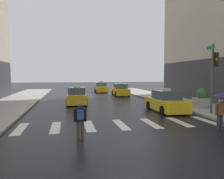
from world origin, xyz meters
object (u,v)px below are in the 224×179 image
(taxi_lead, at_px, (166,102))
(pedestrian_with_umbrella, at_px, (222,101))
(traffic_light_pole, at_px, (214,69))
(taxi_fourth, at_px, (101,88))
(taxi_second, at_px, (77,97))
(taxi_third, at_px, (120,90))
(pedestrian_with_backpack, at_px, (80,118))
(planter_near_corner, at_px, (202,99))

(taxi_lead, xyz_separation_m, pedestrian_with_umbrella, (0.16, -6.13, 0.79))
(traffic_light_pole, xyz_separation_m, taxi_fourth, (-4.57, 22.32, -2.53))
(traffic_light_pole, bearing_deg, pedestrian_with_umbrella, -120.45)
(taxi_second, xyz_separation_m, taxi_fourth, (4.45, 14.19, 0.00))
(taxi_third, distance_m, taxi_fourth, 6.57)
(taxi_lead, height_order, taxi_fourth, same)
(taxi_lead, bearing_deg, pedestrian_with_backpack, -137.10)
(taxi_second, xyz_separation_m, pedestrian_with_umbrella, (6.74, -12.01, 0.79))
(taxi_fourth, xyz_separation_m, pedestrian_with_umbrella, (2.29, -26.20, 0.79))
(taxi_third, bearing_deg, taxi_lead, -88.60)
(taxi_lead, relative_size, pedestrian_with_umbrella, 2.35)
(taxi_lead, relative_size, pedestrian_with_backpack, 2.76)
(pedestrian_with_backpack, xyz_separation_m, planter_near_corner, (10.15, 6.70, -0.10))
(planter_near_corner, bearing_deg, traffic_light_pole, -107.88)
(taxi_second, height_order, planter_near_corner, taxi_second)
(taxi_second, bearing_deg, taxi_fourth, 72.58)
(traffic_light_pole, bearing_deg, taxi_fourth, 101.57)
(pedestrian_with_umbrella, bearing_deg, pedestrian_with_backpack, -177.78)
(traffic_light_pole, bearing_deg, taxi_lead, 137.48)
(taxi_lead, xyz_separation_m, planter_near_corner, (3.27, 0.30, 0.15))
(taxi_lead, bearing_deg, taxi_third, 91.40)
(traffic_light_pole, distance_m, taxi_third, 16.43)
(taxi_fourth, xyz_separation_m, planter_near_corner, (5.39, -19.78, 0.15))
(taxi_fourth, bearing_deg, taxi_third, -74.24)
(taxi_second, bearing_deg, traffic_light_pole, -42.01)
(taxi_second, height_order, taxi_third, same)
(taxi_lead, xyz_separation_m, taxi_fourth, (-2.12, 20.07, 0.00))
(pedestrian_with_umbrella, bearing_deg, taxi_third, 91.44)
(pedestrian_with_backpack, height_order, planter_near_corner, planter_near_corner)
(taxi_third, bearing_deg, traffic_light_pole, -80.13)
(taxi_lead, bearing_deg, traffic_light_pole, -42.52)
(taxi_second, bearing_deg, pedestrian_with_backpack, -91.46)
(pedestrian_with_umbrella, height_order, planter_near_corner, pedestrian_with_umbrella)
(traffic_light_pole, height_order, taxi_second, traffic_light_pole)
(taxi_fourth, distance_m, planter_near_corner, 20.50)
(taxi_fourth, relative_size, pedestrian_with_backpack, 2.80)
(taxi_second, height_order, pedestrian_with_umbrella, pedestrian_with_umbrella)
(taxi_fourth, bearing_deg, pedestrian_with_backpack, -100.21)
(traffic_light_pole, bearing_deg, taxi_second, 137.99)
(pedestrian_with_backpack, bearing_deg, taxi_third, 71.99)
(taxi_second, xyz_separation_m, planter_near_corner, (9.84, -5.59, 0.15))
(taxi_second, xyz_separation_m, pedestrian_with_backpack, (-0.31, -12.28, 0.25))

